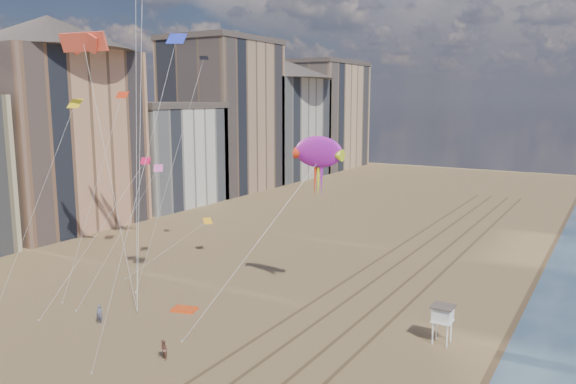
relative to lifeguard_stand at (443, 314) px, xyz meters
The scene contains 8 objects.
tracks 10.87m from the lifeguard_stand, 140.63° to the left, with size 7.68×120.00×0.01m.
buildings 71.53m from the lifeguard_stand, 143.16° to the left, with size 34.72×131.35×29.00m.
lifeguard_stand is the anchor object (origin of this frame).
grounded_kite 20.92m from the lifeguard_stand, 166.88° to the right, with size 1.99×1.26×0.23m, color #FF4A15.
show_kite 15.99m from the lifeguard_stand, 168.87° to the left, with size 4.68×6.42×17.70m.
kite_flyer_a 26.30m from the lifeguard_stand, 157.02° to the right, with size 0.56×0.37×1.54m, color slate.
kite_flyer_b 19.83m from the lifeguard_stand, 141.36° to the right, with size 0.70×0.54×1.43m, color brown.
small_kites 31.52m from the lifeguard_stand, behind, with size 21.13×18.40×18.52m.
Camera 1 is at (20.87, -15.45, 17.52)m, focal length 35.00 mm.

